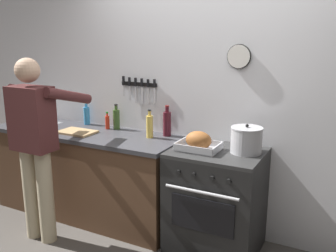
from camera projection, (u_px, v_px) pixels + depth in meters
wall_back at (210, 95)px, 3.41m from camera, size 6.00×0.13×2.60m
counter_block at (86, 172)px, 3.85m from camera, size 2.03×0.65×0.90m
stove at (216, 200)px, 3.20m from camera, size 0.76×0.67×0.90m
person_cook at (35, 139)px, 3.26m from camera, size 0.51×0.63×1.66m
roasting_pan at (199, 142)px, 3.09m from camera, size 0.35×0.26×0.16m
stock_pot at (246, 140)px, 3.02m from camera, size 0.26×0.26×0.24m
cutting_board at (77, 132)px, 3.66m from camera, size 0.36×0.24×0.02m
bottle_hot_sauce at (107, 122)px, 3.81m from camera, size 0.04×0.04×0.18m
bottle_dish_soap at (87, 115)px, 4.00m from camera, size 0.06×0.06×0.24m
bottle_olive_oil at (116, 119)px, 3.79m from camera, size 0.07×0.07×0.26m
bottle_wine_red at (167, 123)px, 3.53m from camera, size 0.08×0.08×0.30m
bottle_cooking_oil at (150, 126)px, 3.47m from camera, size 0.06×0.06×0.27m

